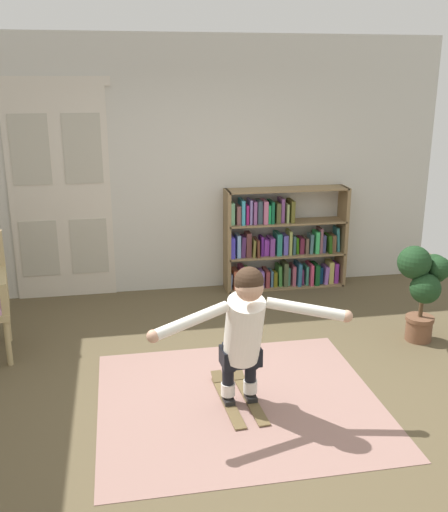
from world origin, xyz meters
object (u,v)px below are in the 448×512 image
Objects in this scene: potted_plant at (424,281)px; skis_pair at (238,397)px; bookshelf at (281,245)px; person_skier at (244,328)px.

potted_plant is 2.15m from skis_pair.
bookshelf is 1.53× the size of potted_plant.
person_skier is (0.01, -0.16, 0.67)m from skis_pair.
potted_plant is at bearing 20.99° from skis_pair.
potted_plant is at bearing -62.32° from bookshelf.
bookshelf is 2.82m from person_skier.
skis_pair is 0.55× the size of person_skier.
bookshelf is at bearing 67.34° from skis_pair.
person_skier is at bearing -111.22° from bookshelf.
bookshelf reaches higher than person_skier.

